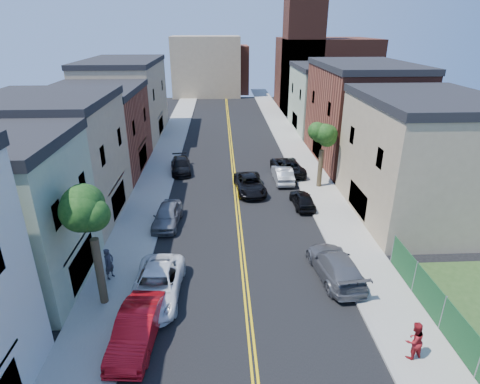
{
  "coord_description": "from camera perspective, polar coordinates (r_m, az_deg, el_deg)",
  "views": [
    {
      "loc": [
        -1.3,
        -3.86,
        14.28
      ],
      "look_at": [
        0.15,
        24.61,
        2.0
      ],
      "focal_mm": 29.3,
      "sensor_mm": 36.0,
      "label": 1
    }
  ],
  "objects": [
    {
      "name": "tree_right_far",
      "position": [
        36.12,
        12.11,
        9.14
      ],
      "size": [
        4.4,
        4.4,
        8.03
      ],
      "color": "#392C1C",
      "rests_on": "sidewalk_right"
    },
    {
      "name": "pedestrian_left",
      "position": [
        24.95,
        -18.53,
        -9.85
      ],
      "size": [
        0.73,
        0.85,
        1.98
      ],
      "primitive_type": "imported",
      "rotation": [
        0.0,
        0.0,
        1.14
      ],
      "color": "#2A2931",
      "rests_on": "sidewalk_left"
    },
    {
      "name": "bldg_right_palegrn",
      "position": [
        58.78,
        12.54,
        12.94
      ],
      "size": [
        9.0,
        12.0,
        8.5
      ],
      "primitive_type": "cube",
      "color": "gray",
      "rests_on": "ground"
    },
    {
      "name": "bldg_right_tan",
      "position": [
        33.26,
        24.69,
        4.02
      ],
      "size": [
        9.0,
        12.0,
        9.0
      ],
      "primitive_type": "cube",
      "color": "#998466",
      "rests_on": "ground"
    },
    {
      "name": "bldg_left_brick",
      "position": [
        43.08,
        -20.18,
        8.07
      ],
      "size": [
        9.0,
        12.0,
        8.0
      ],
      "primitive_type": "cube",
      "color": "brown",
      "rests_on": "ground"
    },
    {
      "name": "grey_car_right",
      "position": [
        24.79,
        13.73,
        -10.35
      ],
      "size": [
        2.85,
        5.84,
        1.64
      ],
      "primitive_type": "imported",
      "rotation": [
        0.0,
        0.0,
        3.24
      ],
      "color": "#515258",
      "rests_on": "ground"
    },
    {
      "name": "dark_car_right_far",
      "position": [
        40.62,
        6.9,
        3.77
      ],
      "size": [
        3.25,
        6.08,
        1.62
      ],
      "primitive_type": "imported",
      "rotation": [
        0.0,
        0.0,
        3.24
      ],
      "color": "black",
      "rests_on": "ground"
    },
    {
      "name": "backdrop_center",
      "position": [
        90.35,
        -2.18,
        17.39
      ],
      "size": [
        10.0,
        8.0,
        10.0
      ],
      "primitive_type": "cube",
      "color": "brown",
      "rests_on": "ground"
    },
    {
      "name": "white_pickup",
      "position": [
        23.01,
        -12.08,
        -13.15
      ],
      "size": [
        2.89,
        5.9,
        1.61
      ],
      "primitive_type": "imported",
      "rotation": [
        0.0,
        0.0,
        -0.04
      ],
      "color": "white",
      "rests_on": "ground"
    },
    {
      "name": "grey_car_left",
      "position": [
        30.52,
        -10.54,
        -3.35
      ],
      "size": [
        2.19,
        4.77,
        1.59
      ],
      "primitive_type": "imported",
      "rotation": [
        0.0,
        0.0,
        -0.07
      ],
      "color": "slate",
      "rests_on": "ground"
    },
    {
      "name": "sidewalk_left",
      "position": [
        46.58,
        -10.97,
        5.11
      ],
      "size": [
        3.2,
        100.0,
        0.15
      ],
      "primitive_type": "cube",
      "color": "gray",
      "rests_on": "ground"
    },
    {
      "name": "black_car_left",
      "position": [
        41.27,
        -8.62,
        3.83
      ],
      "size": [
        2.53,
        5.06,
        1.41
      ],
      "primitive_type": "imported",
      "rotation": [
        0.0,
        0.0,
        0.12
      ],
      "color": "black",
      "rests_on": "ground"
    },
    {
      "name": "red_sedan",
      "position": [
        20.47,
        -14.8,
        -18.71
      ],
      "size": [
        2.2,
        5.2,
        1.67
      ],
      "primitive_type": "imported",
      "rotation": [
        0.0,
        0.0,
        -0.09
      ],
      "color": "#B90C14",
      "rests_on": "ground"
    },
    {
      "name": "black_suv_lane",
      "position": [
        35.88,
        1.43,
        1.14
      ],
      "size": [
        2.93,
        5.59,
        1.5
      ],
      "primitive_type": "imported",
      "rotation": [
        0.0,
        0.0,
        0.08
      ],
      "color": "black",
      "rests_on": "ground"
    },
    {
      "name": "backdrop_left",
      "position": [
        86.3,
        -4.93,
        17.72
      ],
      "size": [
        14.0,
        8.0,
        12.0
      ],
      "primitive_type": "cube",
      "color": "#998466",
      "rests_on": "ground"
    },
    {
      "name": "pedestrian_right",
      "position": [
        20.51,
        24.02,
        -19.12
      ],
      "size": [
        1.11,
        0.97,
        1.92
      ],
      "primitive_type": "imported",
      "rotation": [
        0.0,
        0.0,
        3.44
      ],
      "color": "maroon",
      "rests_on": "sidewalk_right"
    },
    {
      "name": "bldg_left_tan_near",
      "position": [
        33.02,
        -25.45,
        3.76
      ],
      "size": [
        9.0,
        10.0,
        9.0
      ],
      "primitive_type": "cube",
      "color": "#998466",
      "rests_on": "ground"
    },
    {
      "name": "black_car_right",
      "position": [
        33.39,
        9.09,
        -1.06
      ],
      "size": [
        1.79,
        4.03,
        1.35
      ],
      "primitive_type": "imported",
      "rotation": [
        0.0,
        0.0,
        3.19
      ],
      "color": "black",
      "rests_on": "ground"
    },
    {
      "name": "bldg_right_brick",
      "position": [
        45.53,
        17.08,
        10.53
      ],
      "size": [
        9.0,
        14.0,
        10.0
      ],
      "primitive_type": "cube",
      "color": "brown",
      "rests_on": "ground"
    },
    {
      "name": "bldg_left_tan_far",
      "position": [
        56.15,
        -16.35,
        12.62
      ],
      "size": [
        9.0,
        16.0,
        9.5
      ],
      "primitive_type": "cube",
      "color": "#998466",
      "rests_on": "ground"
    },
    {
      "name": "church",
      "position": [
        73.43,
        11.52,
        17.37
      ],
      "size": [
        16.2,
        14.2,
        22.6
      ],
      "color": "#4C2319",
      "rests_on": "ground"
    },
    {
      "name": "sidewalk_right",
      "position": [
        47.01,
        8.54,
        5.45
      ],
      "size": [
        3.2,
        100.0,
        0.15
      ],
      "primitive_type": "cube",
      "color": "gray",
      "rests_on": "ground"
    },
    {
      "name": "curb_right",
      "position": [
        46.7,
        6.43,
        5.45
      ],
      "size": [
        0.3,
        100.0,
        0.15
      ],
      "primitive_type": "cube",
      "color": "gray",
      "rests_on": "ground"
    },
    {
      "name": "tree_left_mid",
      "position": [
        20.54,
        -21.36,
        -0.4
      ],
      "size": [
        5.2,
        5.2,
        9.29
      ],
      "color": "#392C1C",
      "rests_on": "sidewalk_left"
    },
    {
      "name": "fence_right",
      "position": [
        21.65,
        29.34,
        -17.77
      ],
      "size": [
        0.04,
        15.0,
        1.9
      ],
      "primitive_type": "cube",
      "color": "#143F1E",
      "rests_on": "sidewalk_right"
    },
    {
      "name": "curb_left",
      "position": [
        46.36,
        -8.82,
        5.18
      ],
      "size": [
        0.3,
        100.0,
        0.15
      ],
      "primitive_type": "cube",
      "color": "gray",
      "rests_on": "ground"
    },
    {
      "name": "silver_car_right",
      "position": [
        38.51,
        6.22,
        2.62
      ],
      "size": [
        1.69,
        4.69,
        1.54
      ],
      "primitive_type": "imported",
      "rotation": [
        0.0,
        0.0,
        3.16
      ],
      "color": "#AEB2B6",
      "rests_on": "ground"
    }
  ]
}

